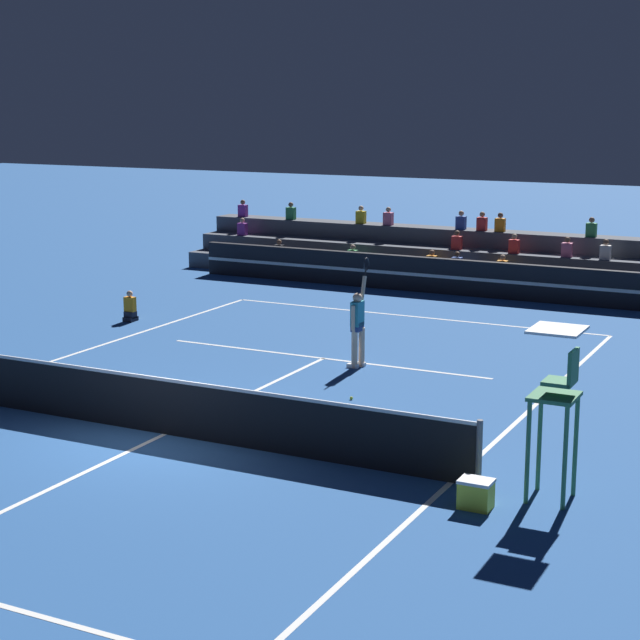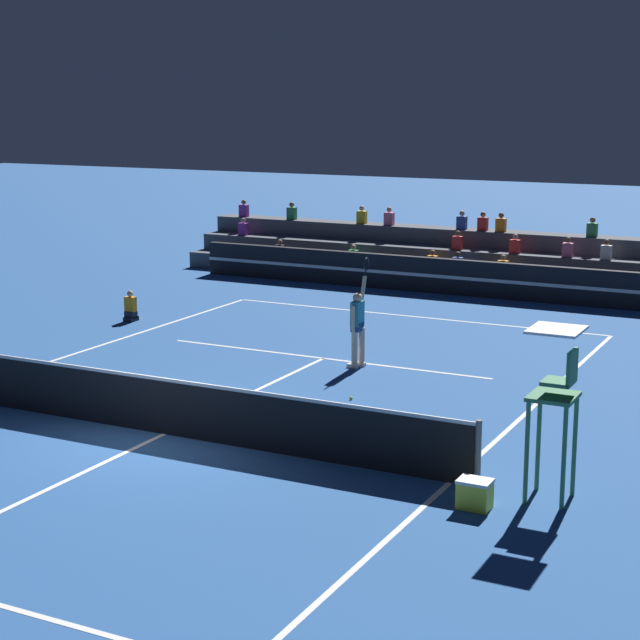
{
  "view_description": "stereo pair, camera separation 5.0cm",
  "coord_description": "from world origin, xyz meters",
  "px_view_note": "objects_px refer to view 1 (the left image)",
  "views": [
    {
      "loc": [
        10.91,
        -15.3,
        6.02
      ],
      "look_at": [
        0.31,
        5.63,
        1.1
      ],
      "focal_mm": 60.0,
      "sensor_mm": 36.0,
      "label": 1
    },
    {
      "loc": [
        10.96,
        -15.28,
        6.02
      ],
      "look_at": [
        0.31,
        5.63,
        1.1
      ],
      "focal_mm": 60.0,
      "sensor_mm": 36.0,
      "label": 2
    }
  ],
  "objects_px": {
    "tennis_ball": "(351,398)",
    "umpire_chair": "(557,391)",
    "tennis_player": "(358,324)",
    "equipment_cooler": "(476,494)",
    "ball_kid_courtside": "(130,309)"
  },
  "relations": [
    {
      "from": "tennis_ball",
      "to": "ball_kid_courtside",
      "type": "bearing_deg",
      "value": 153.8
    },
    {
      "from": "umpire_chair",
      "to": "tennis_player",
      "type": "bearing_deg",
      "value": 135.08
    },
    {
      "from": "umpire_chair",
      "to": "tennis_player",
      "type": "distance_m",
      "value": 8.63
    },
    {
      "from": "tennis_ball",
      "to": "equipment_cooler",
      "type": "distance_m",
      "value": 6.06
    },
    {
      "from": "tennis_player",
      "to": "equipment_cooler",
      "type": "height_order",
      "value": "tennis_player"
    },
    {
      "from": "umpire_chair",
      "to": "ball_kid_courtside",
      "type": "distance_m",
      "value": 15.9
    },
    {
      "from": "ball_kid_courtside",
      "to": "tennis_player",
      "type": "bearing_deg",
      "value": -13.06
    },
    {
      "from": "tennis_ball",
      "to": "umpire_chair",
      "type": "bearing_deg",
      "value": -35.19
    },
    {
      "from": "ball_kid_courtside",
      "to": "umpire_chair",
      "type": "bearing_deg",
      "value": -29.7
    },
    {
      "from": "ball_kid_courtside",
      "to": "tennis_ball",
      "type": "height_order",
      "value": "ball_kid_courtside"
    },
    {
      "from": "equipment_cooler",
      "to": "umpire_chair",
      "type": "bearing_deg",
      "value": 42.48
    },
    {
      "from": "ball_kid_courtside",
      "to": "tennis_ball",
      "type": "bearing_deg",
      "value": -26.2
    },
    {
      "from": "tennis_player",
      "to": "tennis_ball",
      "type": "xyz_separation_m",
      "value": [
        1.02,
        -2.5,
        -0.95
      ]
    },
    {
      "from": "umpire_chair",
      "to": "tennis_ball",
      "type": "bearing_deg",
      "value": 144.81
    },
    {
      "from": "ball_kid_courtside",
      "to": "equipment_cooler",
      "type": "relative_size",
      "value": 1.69
    }
  ]
}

